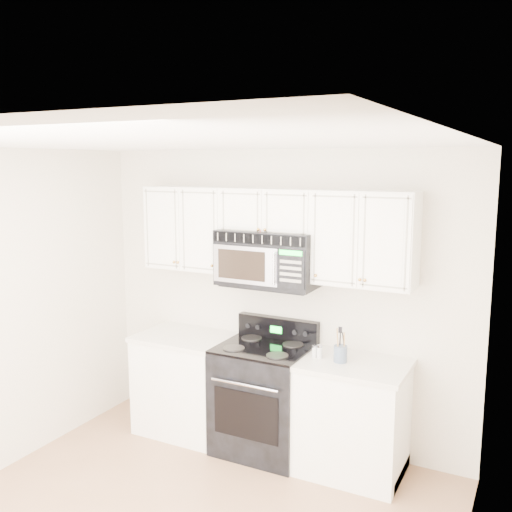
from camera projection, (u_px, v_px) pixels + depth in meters
The scene contains 9 objects.
room at pixel (161, 355), 3.55m from camera, with size 3.51×3.51×2.61m.
base_cabinet_left at pixel (186, 386), 5.31m from camera, with size 0.86×0.65×0.92m.
base_cabinet_right at pixel (352, 421), 4.59m from camera, with size 0.86×0.65×0.92m.
range at pixel (264, 397), 4.93m from camera, with size 0.77×0.70×1.12m.
upper_cabinets at pixel (271, 228), 4.84m from camera, with size 2.44×0.37×0.75m.
microwave at pixel (269, 258), 4.83m from camera, with size 0.85×0.48×0.47m.
utensil_crock at pixel (340, 353), 4.51m from camera, with size 0.11×0.11×0.29m.
shaker_salt at pixel (320, 351), 4.60m from camera, with size 0.05×0.05×0.11m.
shaker_pepper at pixel (314, 351), 4.62m from camera, with size 0.04×0.04×0.10m.
Camera 1 is at (2.08, -2.76, 2.48)m, focal length 40.00 mm.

